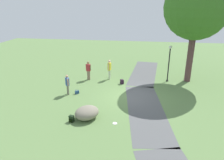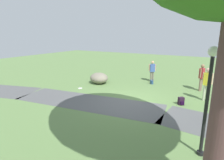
% 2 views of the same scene
% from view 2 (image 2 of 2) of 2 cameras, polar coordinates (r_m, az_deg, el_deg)
% --- Properties ---
extents(ground_plane, '(48.00, 48.00, 0.00)m').
position_cam_2_polar(ground_plane, '(10.16, 5.44, -6.57)').
color(ground_plane, '#5F8047').
extents(footpath_segment_mid, '(8.24, 3.37, 0.01)m').
position_cam_2_polar(footpath_segment_mid, '(10.14, -7.40, -6.65)').
color(footpath_segment_mid, '#555557').
rests_on(footpath_segment_mid, ground).
extents(lamp_post, '(0.28, 0.28, 3.24)m').
position_cam_2_polar(lamp_post, '(5.81, 27.41, -2.94)').
color(lamp_post, black).
rests_on(lamp_post, ground).
extents(lawn_boulder, '(2.01, 1.96, 0.77)m').
position_cam_2_polar(lawn_boulder, '(13.76, -4.01, 0.60)').
color(lawn_boulder, gray).
rests_on(lawn_boulder, ground).
extents(woman_with_handbag, '(0.45, 0.40, 1.59)m').
position_cam_2_polar(woman_with_handbag, '(14.37, 12.23, 3.05)').
color(woman_with_handbag, '#6F695B').
rests_on(woman_with_handbag, ground).
extents(man_near_boulder, '(0.51, 0.30, 1.82)m').
position_cam_2_polar(man_near_boulder, '(11.15, 27.16, -0.50)').
color(man_near_boulder, beige).
rests_on(man_near_boulder, ground).
extents(passerby_on_path, '(0.33, 0.50, 1.72)m').
position_cam_2_polar(passerby_on_path, '(13.01, 25.77, 1.24)').
color(passerby_on_path, '#7C6254').
rests_on(passerby_on_path, ground).
extents(handbag_on_grass, '(0.38, 0.38, 0.31)m').
position_cam_2_polar(handbag_on_grass, '(13.88, 12.04, -0.60)').
color(handbag_on_grass, navy).
rests_on(handbag_on_grass, ground).
extents(backpack_by_boulder, '(0.30, 0.31, 0.40)m').
position_cam_2_polar(backpack_by_boulder, '(14.74, -3.92, 0.74)').
color(backpack_by_boulder, black).
rests_on(backpack_by_boulder, ground).
extents(spare_backpack_on_lawn, '(0.35, 0.35, 0.40)m').
position_cam_2_polar(spare_backpack_on_lawn, '(10.25, 20.42, -6.10)').
color(spare_backpack_on_lawn, black).
rests_on(spare_backpack_on_lawn, ground).
extents(frisbee_on_grass, '(0.28, 0.28, 0.02)m').
position_cam_2_polar(frisbee_on_grass, '(12.67, -9.74, -2.50)').
color(frisbee_on_grass, white).
rests_on(frisbee_on_grass, ground).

